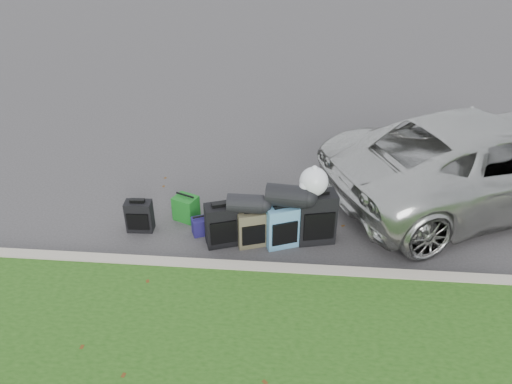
# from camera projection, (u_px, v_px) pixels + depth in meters

# --- Properties ---
(ground) EXTENTS (120.00, 120.00, 0.00)m
(ground) POSITION_uv_depth(u_px,v_px,m) (262.00, 231.00, 7.47)
(ground) COLOR #383535
(ground) RESTS_ON ground
(curb) EXTENTS (120.00, 0.18, 0.15)m
(curb) POSITION_uv_depth(u_px,v_px,m) (256.00, 270.00, 6.58)
(curb) COLOR #9E937F
(curb) RESTS_ON ground
(suv) EXTENTS (5.63, 4.19, 1.42)m
(suv) POSITION_uv_depth(u_px,v_px,m) (486.00, 160.00, 7.90)
(suv) COLOR #B7B7B2
(suv) RESTS_ON ground
(suitcase_small_black) EXTENTS (0.40, 0.23, 0.48)m
(suitcase_small_black) POSITION_uv_depth(u_px,v_px,m) (139.00, 216.00, 7.37)
(suitcase_small_black) COLOR black
(suitcase_small_black) RESTS_ON ground
(suitcase_large_black_left) EXTENTS (0.51, 0.40, 0.64)m
(suitcase_large_black_left) POSITION_uv_depth(u_px,v_px,m) (221.00, 225.00, 7.04)
(suitcase_large_black_left) COLOR black
(suitcase_large_black_left) RESTS_ON ground
(suitcase_olive) EXTENTS (0.46, 0.37, 0.55)m
(suitcase_olive) POSITION_uv_depth(u_px,v_px,m) (251.00, 228.00, 7.05)
(suitcase_olive) COLOR #433E2A
(suitcase_olive) RESTS_ON ground
(suitcase_teal) EXTENTS (0.51, 0.41, 0.64)m
(suitcase_teal) POSITION_uv_depth(u_px,v_px,m) (282.00, 226.00, 7.02)
(suitcase_teal) COLOR teal
(suitcase_teal) RESTS_ON ground
(suitcase_large_black_right) EXTENTS (0.58, 0.43, 0.79)m
(suitcase_large_black_right) POSITION_uv_depth(u_px,v_px,m) (316.00, 217.00, 7.07)
(suitcase_large_black_right) COLOR black
(suitcase_large_black_right) RESTS_ON ground
(tote_green) EXTENTS (0.42, 0.38, 0.39)m
(tote_green) POSITION_uv_depth(u_px,v_px,m) (186.00, 208.00, 7.64)
(tote_green) COLOR #17671C
(tote_green) RESTS_ON ground
(tote_navy) EXTENTS (0.30, 0.27, 0.26)m
(tote_navy) POSITION_uv_depth(u_px,v_px,m) (201.00, 226.00, 7.34)
(tote_navy) COLOR #1B164F
(tote_navy) RESTS_ON ground
(duffel_left) EXTENTS (0.49, 0.27, 0.27)m
(duffel_left) POSITION_uv_depth(u_px,v_px,m) (245.00, 204.00, 6.84)
(duffel_left) COLOR black
(duffel_left) RESTS_ON suitcase_olive
(duffel_right) EXTENTS (0.59, 0.36, 0.31)m
(duffel_right) POSITION_uv_depth(u_px,v_px,m) (287.00, 196.00, 6.80)
(duffel_right) COLOR black
(duffel_right) RESTS_ON suitcase_teal
(trash_bag) EXTENTS (0.39, 0.39, 0.39)m
(trash_bag) POSITION_uv_depth(u_px,v_px,m) (314.00, 182.00, 6.75)
(trash_bag) COLOR silver
(trash_bag) RESTS_ON suitcase_large_black_right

